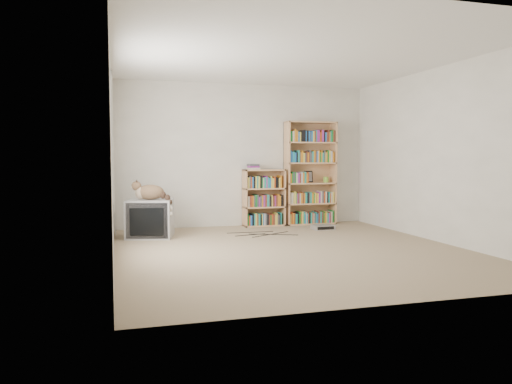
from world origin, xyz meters
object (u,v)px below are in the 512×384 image
object	(u,v)px
crt_tv	(150,219)
bookcase_tall	(310,176)
cat	(153,194)
bookcase_short	(264,200)
dvd_player	(323,227)

from	to	relation	value
crt_tv	bookcase_tall	size ratio (longest dim) A/B	0.42
crt_tv	cat	distance (m)	0.38
crt_tv	cat	bearing A→B (deg)	-40.04
crt_tv	bookcase_short	bearing A→B (deg)	33.86
bookcase_tall	crt_tv	bearing A→B (deg)	-165.52
cat	bookcase_short	world-z (taller)	bookcase_short
cat	dvd_player	world-z (taller)	cat
cat	bookcase_tall	size ratio (longest dim) A/B	0.33
bookcase_tall	bookcase_short	bearing A→B (deg)	-179.88
bookcase_tall	bookcase_short	size ratio (longest dim) A/B	1.85
cat	bookcase_short	size ratio (longest dim) A/B	0.61
bookcase_short	dvd_player	distance (m)	1.18
cat	crt_tv	bearing A→B (deg)	129.53
cat	dvd_player	size ratio (longest dim) A/B	1.73
bookcase_tall	bookcase_short	distance (m)	0.97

